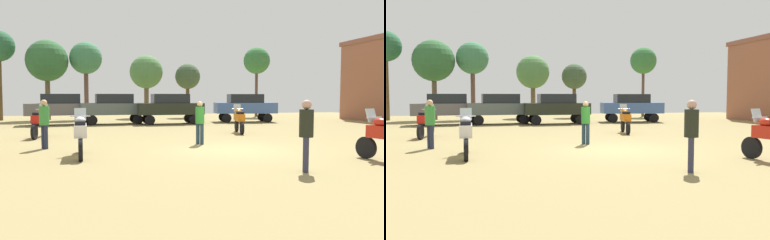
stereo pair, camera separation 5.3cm
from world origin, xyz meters
The scene contains 16 objects.
ground_plane centered at (0.00, 0.00, 0.01)m, with size 44.00×52.00×0.02m.
motorcycle_1 centered at (-6.96, 5.60, 0.76)m, with size 0.65×2.18×1.50m.
motorcycle_4 centered at (2.42, 5.43, 0.73)m, with size 0.71×2.11×1.45m.
motorcycle_5 centered at (-4.95, -0.28, 0.74)m, with size 0.62×2.22×1.47m.
car_1 centered at (0.21, 12.34, 1.19)m, with size 4.32×1.86×2.00m.
car_2 centered at (5.81, 12.97, 1.19)m, with size 4.52×2.43×2.00m.
car_3 centered at (-6.82, 13.33, 1.19)m, with size 4.50×2.37×2.00m.
car_5 centered at (-3.41, 13.17, 1.19)m, with size 4.42×2.11×2.00m.
person_1 centered at (-0.66, 1.65, 0.98)m, with size 0.48×0.48×1.65m.
person_2 centered at (-6.26, 1.80, 1.03)m, with size 0.48×0.48×1.73m.
person_3 centered at (0.47, -3.99, 1.05)m, with size 0.46×0.46×1.75m.
tree_1 centered at (-0.37, 20.28, 3.92)m, with size 2.86×2.86×5.38m.
tree_2 centered at (-5.36, 19.30, 4.86)m, with size 2.57×2.57×6.21m.
tree_3 centered at (-8.25, 18.89, 4.59)m, with size 3.20×3.20×6.21m.
tree_5 centered at (9.61, 19.57, 5.04)m, with size 2.40×2.40×6.28m.
tree_6 centered at (3.22, 19.90, 3.55)m, with size 2.21×2.21×4.69m.
Camera 2 is at (-4.35, -12.01, 1.86)m, focal length 34.75 mm.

